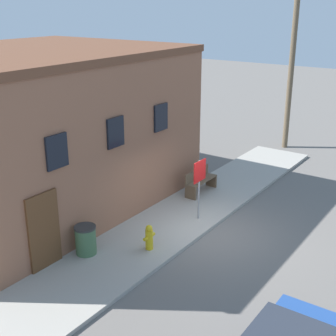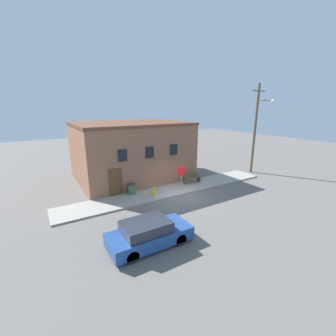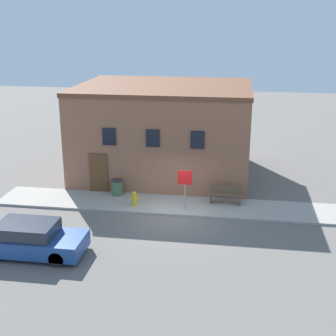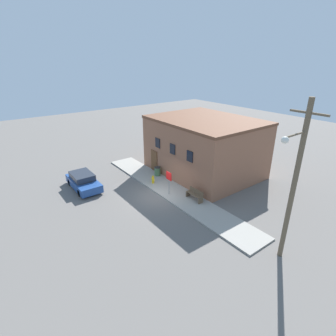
# 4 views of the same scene
# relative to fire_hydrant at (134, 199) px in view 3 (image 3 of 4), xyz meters

# --- Properties ---
(ground_plane) EXTENTS (80.00, 80.00, 0.00)m
(ground_plane) POSITION_rel_fire_hydrant_xyz_m (2.02, -0.77, -0.49)
(ground_plane) COLOR #66605B
(sidewalk) EXTENTS (18.13, 2.49, 0.11)m
(sidewalk) POSITION_rel_fire_hydrant_xyz_m (2.02, 0.47, -0.43)
(sidewalk) COLOR #9E998E
(sidewalk) RESTS_ON ground
(brick_building) EXTENTS (9.88, 7.81, 5.32)m
(brick_building) POSITION_rel_fire_hydrant_xyz_m (0.64, 5.56, 2.18)
(brick_building) COLOR #8E5B42
(brick_building) RESTS_ON ground
(fire_hydrant) EXTENTS (0.46, 0.22, 0.75)m
(fire_hydrant) POSITION_rel_fire_hydrant_xyz_m (0.00, 0.00, 0.00)
(fire_hydrant) COLOR gold
(fire_hydrant) RESTS_ON sidewalk
(stop_sign) EXTENTS (0.69, 0.06, 1.98)m
(stop_sign) POSITION_rel_fire_hydrant_xyz_m (2.51, -0.11, 1.02)
(stop_sign) COLOR gray
(stop_sign) RESTS_ON sidewalk
(bench) EXTENTS (1.55, 0.44, 0.86)m
(bench) POSITION_rel_fire_hydrant_xyz_m (4.44, 1.01, 0.06)
(bench) COLOR brown
(bench) RESTS_ON sidewalk
(trash_bin) EXTENTS (0.61, 0.61, 0.83)m
(trash_bin) POSITION_rel_fire_hydrant_xyz_m (-1.20, 1.30, 0.04)
(trash_bin) COLOR #426642
(trash_bin) RESTS_ON sidewalk
(parked_car) EXTENTS (4.13, 1.83, 1.33)m
(parked_car) POSITION_rel_fire_hydrant_xyz_m (-3.00, -5.23, 0.15)
(parked_car) COLOR black
(parked_car) RESTS_ON ground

